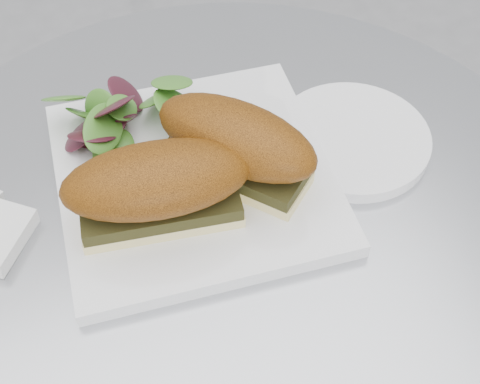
{
  "coord_description": "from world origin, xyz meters",
  "views": [
    {
      "loc": [
        -0.12,
        -0.36,
        1.23
      ],
      "look_at": [
        0.01,
        0.0,
        0.77
      ],
      "focal_mm": 50.0,
      "sensor_mm": 36.0,
      "label": 1
    }
  ],
  "objects_px": {
    "plate": "(194,176)",
    "saucer": "(352,139)",
    "sandwich_right": "(236,144)",
    "sandwich_left": "(158,186)"
  },
  "relations": [
    {
      "from": "sandwich_right",
      "to": "saucer",
      "type": "bearing_deg",
      "value": 54.03
    },
    {
      "from": "sandwich_left",
      "to": "saucer",
      "type": "bearing_deg",
      "value": 17.41
    },
    {
      "from": "sandwich_left",
      "to": "sandwich_right",
      "type": "xyz_separation_m",
      "value": [
        0.08,
        0.02,
        0.0
      ]
    },
    {
      "from": "plate",
      "to": "saucer",
      "type": "height_order",
      "value": "plate"
    },
    {
      "from": "sandwich_left",
      "to": "saucer",
      "type": "relative_size",
      "value": 1.1
    },
    {
      "from": "sandwich_right",
      "to": "saucer",
      "type": "relative_size",
      "value": 1.05
    },
    {
      "from": "plate",
      "to": "sandwich_right",
      "type": "height_order",
      "value": "sandwich_right"
    },
    {
      "from": "plate",
      "to": "sandwich_right",
      "type": "xyz_separation_m",
      "value": [
        0.04,
        -0.02,
        0.05
      ]
    },
    {
      "from": "plate",
      "to": "saucer",
      "type": "relative_size",
      "value": 1.63
    },
    {
      "from": "plate",
      "to": "sandwich_left",
      "type": "distance_m",
      "value": 0.08
    }
  ]
}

